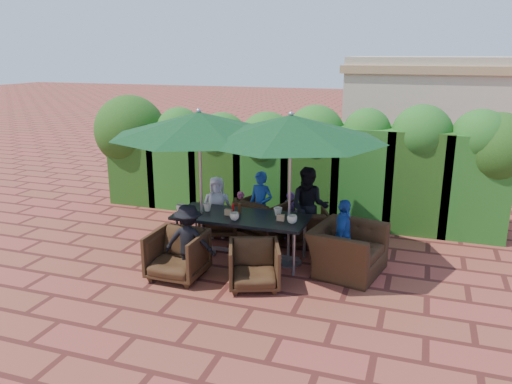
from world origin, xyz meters
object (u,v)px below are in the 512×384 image
(dining_table, at_px, (241,220))
(chair_far_left, at_px, (218,216))
(umbrella_left, at_px, (199,124))
(umbrella_right, at_px, (291,128))
(chair_far_mid, at_px, (264,217))
(chair_near_right, at_px, (254,263))
(chair_far_right, at_px, (308,225))
(chair_end_right, at_px, (348,242))
(chair_near_left, at_px, (177,253))

(dining_table, xyz_separation_m, chair_far_left, (-0.80, 0.91, -0.31))
(umbrella_left, xyz_separation_m, umbrella_right, (1.48, 0.08, 0.00))
(chair_far_left, relative_size, chair_far_mid, 0.86)
(chair_far_left, distance_m, chair_near_right, 2.27)
(chair_far_right, bearing_deg, chair_far_left, -19.47)
(chair_far_left, distance_m, chair_end_right, 2.69)
(umbrella_right, distance_m, chair_near_right, 2.10)
(umbrella_right, distance_m, chair_near_left, 2.55)
(chair_end_right, bearing_deg, chair_near_right, 140.86)
(chair_near_left, bearing_deg, umbrella_right, 36.54)
(chair_far_mid, height_order, chair_end_right, chair_end_right)
(chair_far_left, relative_size, chair_end_right, 0.64)
(umbrella_left, relative_size, umbrella_right, 0.97)
(umbrella_left, xyz_separation_m, chair_far_left, (-0.11, 0.93, -1.85))
(chair_far_left, bearing_deg, chair_end_right, 140.58)
(chair_far_left, bearing_deg, umbrella_right, 131.56)
(umbrella_left, height_order, chair_end_right, umbrella_left)
(chair_far_left, bearing_deg, chair_far_right, 162.76)
(chair_far_left, xyz_separation_m, chair_near_right, (1.34, -1.83, 0.01))
(umbrella_left, bearing_deg, chair_near_right, -36.03)
(dining_table, relative_size, umbrella_left, 0.76)
(chair_near_right, xyz_separation_m, chair_end_right, (1.20, 0.95, 0.12))
(chair_far_right, relative_size, chair_near_left, 0.86)
(umbrella_right, xyz_separation_m, chair_near_right, (-0.25, -0.98, -1.84))
(umbrella_left, xyz_separation_m, chair_end_right, (2.43, 0.06, -1.72))
(dining_table, relative_size, chair_far_left, 3.02)
(chair_far_right, relative_size, chair_near_right, 0.94)
(umbrella_left, bearing_deg, dining_table, 1.38)
(dining_table, distance_m, chair_far_mid, 1.03)
(dining_table, xyz_separation_m, umbrella_left, (-0.69, -0.02, 1.54))
(umbrella_right, height_order, chair_far_mid, umbrella_right)
(umbrella_right, height_order, chair_end_right, umbrella_right)
(chair_near_left, height_order, chair_near_right, chair_near_left)
(chair_far_mid, xyz_separation_m, chair_far_right, (0.81, 0.01, -0.07))
(chair_far_left, xyz_separation_m, chair_end_right, (2.54, -0.87, 0.13))
(umbrella_left, bearing_deg, umbrella_right, 3.26)
(umbrella_left, height_order, chair_near_right, umbrella_left)
(chair_far_left, height_order, chair_end_right, chair_end_right)
(umbrella_right, bearing_deg, chair_near_right, -104.23)
(umbrella_right, height_order, chair_near_right, umbrella_right)
(chair_far_left, height_order, chair_near_left, chair_near_left)
(chair_far_mid, bearing_deg, umbrella_left, 72.59)
(umbrella_right, bearing_deg, chair_far_left, 152.02)
(chair_end_right, bearing_deg, chair_far_mid, 72.42)
(chair_near_right, bearing_deg, umbrella_left, 122.98)
(dining_table, bearing_deg, chair_far_right, 48.48)
(chair_far_mid, distance_m, chair_far_right, 0.81)
(chair_far_mid, relative_size, chair_far_right, 1.21)
(chair_near_left, relative_size, chair_near_right, 1.09)
(umbrella_left, height_order, chair_far_right, umbrella_left)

